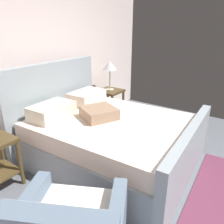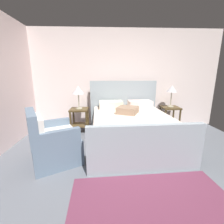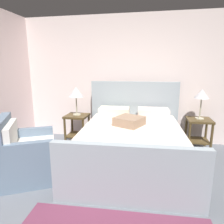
% 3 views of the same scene
% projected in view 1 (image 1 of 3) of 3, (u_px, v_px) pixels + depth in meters
% --- Properties ---
extents(ground_plane, '(4.92, 5.26, 0.02)m').
position_uv_depth(ground_plane, '(222.00, 204.00, 2.28)').
color(ground_plane, slate).
extents(wall_back, '(5.04, 0.12, 2.58)m').
position_uv_depth(wall_back, '(43.00, 58.00, 3.25)').
color(wall_back, silver).
rests_on(wall_back, ground).
extents(bed, '(1.83, 2.19, 1.27)m').
position_uv_depth(bed, '(107.00, 136.00, 2.92)').
color(bed, '#95A2AA').
rests_on(bed, ground).
extents(nightstand_right, '(0.44, 0.44, 0.60)m').
position_uv_depth(nightstand_right, '(110.00, 100.00, 4.24)').
color(nightstand_right, '#4C3A1E').
rests_on(nightstand_right, ground).
extents(table_lamp_right, '(0.26, 0.26, 0.56)m').
position_uv_depth(table_lamp_right, '(110.00, 67.00, 4.01)').
color(table_lamp_right, '#B7B293').
rests_on(table_lamp_right, nightstand_right).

